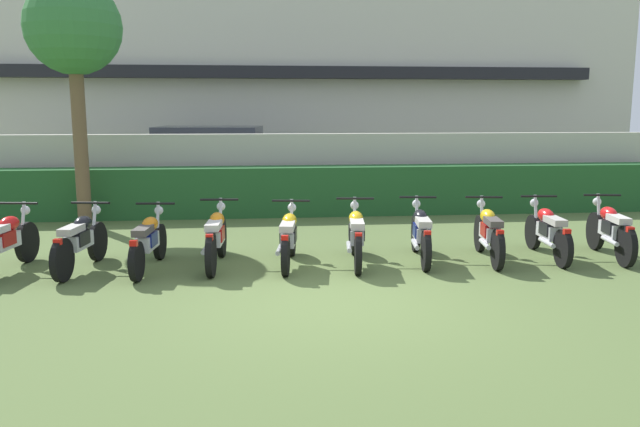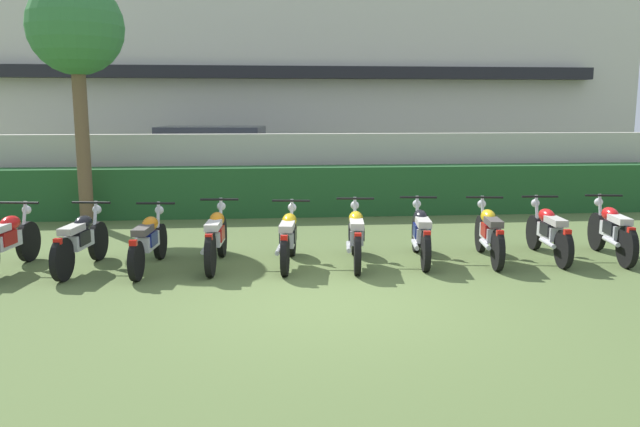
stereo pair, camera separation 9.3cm
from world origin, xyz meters
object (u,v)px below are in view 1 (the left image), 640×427
Objects in this scene: motorcycle_in_row_7 at (489,232)px; motorcycle_in_row_2 at (148,241)px; motorcycle_in_row_9 at (611,230)px; motorcycle_in_row_8 at (548,231)px; tree_near_inspector at (73,31)px; motorcycle_in_row_0 at (6,241)px; motorcycle_in_row_1 at (80,241)px; motorcycle_in_row_4 at (289,237)px; motorcycle_in_row_5 at (356,235)px; motorcycle_in_row_3 at (216,237)px; motorcycle_in_row_6 at (421,233)px; parked_car at (215,162)px.

motorcycle_in_row_2 is at bearing 98.80° from motorcycle_in_row_7.
motorcycle_in_row_2 is at bearing 98.65° from motorcycle_in_row_9.
tree_near_inspector is at bearing 70.34° from motorcycle_in_row_8.
motorcycle_in_row_1 is at bearing -83.66° from motorcycle_in_row_0.
tree_near_inspector is 6.47m from motorcycle_in_row_4.
motorcycle_in_row_8 is at bearing -82.13° from motorcycle_in_row_5.
motorcycle_in_row_1 is 1.99m from motorcycle_in_row_3.
motorcycle_in_row_0 reaches higher than motorcycle_in_row_4.
motorcycle_in_row_8 is at bearing -83.13° from motorcycle_in_row_6.
motorcycle_in_row_3 reaches higher than motorcycle_in_row_1.
motorcycle_in_row_6 is 3.07m from motorcycle_in_row_9.
tree_near_inspector is 8.77m from motorcycle_in_row_7.
motorcycle_in_row_4 is at bearing 95.67° from motorcycle_in_row_8.
parked_car is at bearing 1.61° from motorcycle_in_row_2.
motorcycle_in_row_0 is 0.97× the size of motorcycle_in_row_8.
motorcycle_in_row_3 is at bearing 98.38° from motorcycle_in_row_6.
motorcycle_in_row_1 is (-1.53, -7.73, -0.48)m from parked_car.
motorcycle_in_row_4 is (1.10, -0.05, -0.02)m from motorcycle_in_row_3.
motorcycle_in_row_3 reaches higher than motorcycle_in_row_8.
motorcycle_in_row_0 reaches higher than motorcycle_in_row_7.
motorcycle_in_row_5 is at bearing -82.24° from motorcycle_in_row_0.
motorcycle_in_row_3 is at bearing 94.81° from motorcycle_in_row_5.
motorcycle_in_row_3 reaches higher than motorcycle_in_row_5.
motorcycle_in_row_9 is at bearing -22.68° from tree_near_inspector.
motorcycle_in_row_1 is 6.24m from motorcycle_in_row_7.
motorcycle_in_row_5 is 1.00× the size of motorcycle_in_row_6.
motorcycle_in_row_5 is at bearing -81.58° from motorcycle_in_row_1.
motorcycle_in_row_0 is at bearing 95.09° from motorcycle_in_row_8.
motorcycle_in_row_3 reaches higher than motorcycle_in_row_6.
motorcycle_in_row_5 is (1.04, -0.01, 0.01)m from motorcycle_in_row_4.
motorcycle_in_row_4 is 1.00× the size of motorcycle_in_row_9.
motorcycle_in_row_6 reaches higher than motorcycle_in_row_8.
parked_car is at bearing 41.55° from motorcycle_in_row_8.
motorcycle_in_row_7 is 1.01× the size of motorcycle_in_row_9.
motorcycle_in_row_2 is (1.90, -3.82, -3.43)m from tree_near_inspector.
motorcycle_in_row_7 reaches higher than motorcycle_in_row_2.
motorcycle_in_row_7 is (7.30, -0.02, -0.01)m from motorcycle_in_row_0.
parked_car is 7.70m from motorcycle_in_row_3.
motorcycle_in_row_1 is at bearing -93.77° from parked_car.
motorcycle_in_row_0 is at bearing 98.30° from motorcycle_in_row_6.
motorcycle_in_row_3 is (0.99, 0.10, 0.02)m from motorcycle_in_row_2.
motorcycle_in_row_6 is 1.03× the size of motorcycle_in_row_9.
motorcycle_in_row_2 is 0.99× the size of motorcycle_in_row_3.
motorcycle_in_row_5 reaches higher than motorcycle_in_row_6.
motorcycle_in_row_3 reaches higher than motorcycle_in_row_0.
motorcycle_in_row_6 is (3.64, -7.64, -0.49)m from parked_car.
tree_near_inspector reaches higher than motorcycle_in_row_5.
motorcycle_in_row_8 is (8.14, -3.72, -3.42)m from tree_near_inspector.
parked_car reaches higher than motorcycle_in_row_6.
motorcycle_in_row_0 reaches higher than motorcycle_in_row_8.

